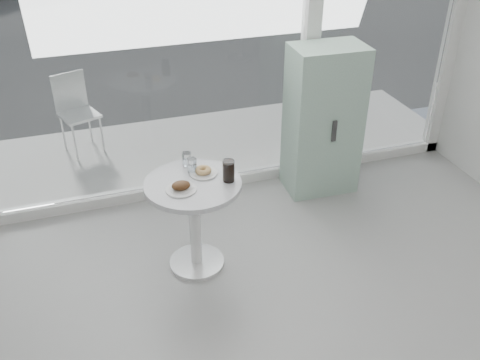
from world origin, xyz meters
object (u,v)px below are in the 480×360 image
object	(u,v)px
mint_cabinet	(323,121)
plate_donut	(203,172)
patio_chair	(76,108)
plate_fritter	(182,187)
main_table	(194,207)
cola_glass	(229,171)
water_tumbler_a	(192,166)
water_tumbler_b	(187,160)

from	to	relation	value
mint_cabinet	plate_donut	bearing A→B (deg)	-150.58
patio_chair	plate_fritter	bearing A→B (deg)	-94.99
main_table	cola_glass	distance (m)	0.40
mint_cabinet	water_tumbler_a	size ratio (longest dim) A/B	12.23
plate_donut	water_tumbler_a	world-z (taller)	water_tumbler_a
patio_chair	water_tumbler_a	world-z (taller)	same
water_tumbler_b	mint_cabinet	bearing A→B (deg)	20.49
mint_cabinet	water_tumbler_b	bearing A→B (deg)	-157.49
patio_chair	plate_donut	distance (m)	2.32
patio_chair	cola_glass	distance (m)	2.52
mint_cabinet	cola_glass	distance (m)	1.45
patio_chair	water_tumbler_b	bearing A→B (deg)	-89.54
patio_chair	main_table	bearing A→B (deg)	-92.17
mint_cabinet	patio_chair	xyz separation A→B (m)	(-2.17, 1.46, -0.18)
plate_fritter	plate_donut	world-z (taller)	plate_fritter
mint_cabinet	cola_glass	bearing A→B (deg)	-142.40
water_tumbler_b	plate_fritter	bearing A→B (deg)	-109.75
mint_cabinet	plate_fritter	distance (m)	1.76
plate_donut	cola_glass	size ratio (longest dim) A/B	1.26
plate_donut	water_tumbler_b	size ratio (longest dim) A/B	1.89
water_tumbler_a	water_tumbler_b	distance (m)	0.11
water_tumbler_a	cola_glass	bearing A→B (deg)	-42.07
plate_donut	water_tumbler_a	xyz separation A→B (m)	(-0.07, 0.05, 0.03)
plate_fritter	water_tumbler_a	size ratio (longest dim) A/B	1.93
plate_donut	cola_glass	xyz separation A→B (m)	(0.15, -0.15, 0.06)
mint_cabinet	patio_chair	world-z (taller)	mint_cabinet
mint_cabinet	water_tumbler_a	world-z (taller)	mint_cabinet
patio_chair	plate_fritter	size ratio (longest dim) A/B	3.74
main_table	mint_cabinet	bearing A→B (deg)	28.60
plate_fritter	water_tumbler_b	xyz separation A→B (m)	(0.12, 0.33, 0.02)
plate_fritter	water_tumbler_a	xyz separation A→B (m)	(0.13, 0.22, 0.02)
patio_chair	cola_glass	bearing A→B (deg)	-86.94
water_tumbler_b	cola_glass	world-z (taller)	cola_glass
plate_fritter	water_tumbler_b	bearing A→B (deg)	70.25
water_tumbler_b	main_table	bearing A→B (deg)	-94.38
plate_donut	mint_cabinet	bearing A→B (deg)	27.40
main_table	mint_cabinet	size ratio (longest dim) A/B	0.54
water_tumbler_a	patio_chair	bearing A→B (deg)	110.18
water_tumbler_b	cola_glass	distance (m)	0.39
plate_fritter	cola_glass	distance (m)	0.36
plate_donut	water_tumbler_b	world-z (taller)	water_tumbler_b
water_tumbler_a	cola_glass	size ratio (longest dim) A/B	0.69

